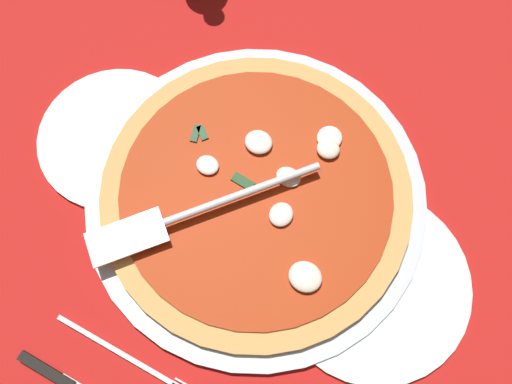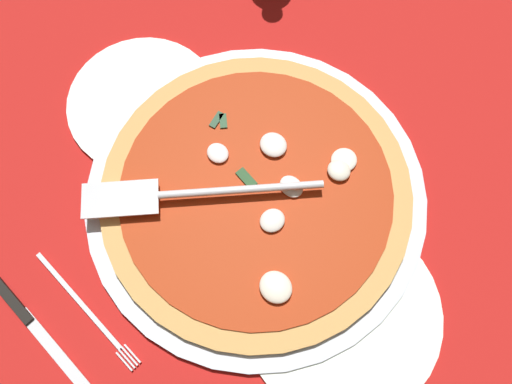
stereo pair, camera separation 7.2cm
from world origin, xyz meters
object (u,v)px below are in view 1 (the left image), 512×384
(dinner_plate_left, at_px, (372,283))
(place_setting_far, at_px, (100,372))
(dinner_plate_right, at_px, (116,138))
(pizza, at_px, (257,193))
(pizza_server, at_px, (197,211))

(dinner_plate_left, distance_m, place_setting_far, 0.35)
(dinner_plate_right, distance_m, place_setting_far, 0.31)
(pizza, bearing_deg, pizza_server, 53.04)
(dinner_plate_left, xyz_separation_m, place_setting_far, (0.24, 0.26, -0.00))
(dinner_plate_right, relative_size, pizza, 0.52)
(dinner_plate_right, height_order, place_setting_far, place_setting_far)
(place_setting_far, bearing_deg, dinner_plate_left, 46.03)
(dinner_plate_right, bearing_deg, pizza, -173.81)
(dinner_plate_right, bearing_deg, dinner_plate_left, 179.40)
(dinner_plate_left, xyz_separation_m, pizza, (0.19, -0.03, 0.02))
(pizza, bearing_deg, dinner_plate_right, 6.19)
(dinner_plate_right, relative_size, place_setting_far, 1.03)
(dinner_plate_right, relative_size, pizza_server, 0.83)
(pizza, relative_size, pizza_server, 1.59)
(pizza, height_order, place_setting_far, pizza)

